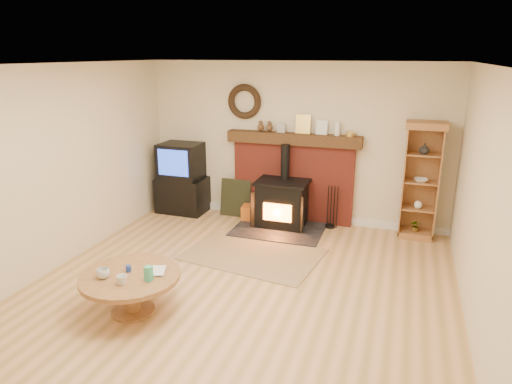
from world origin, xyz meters
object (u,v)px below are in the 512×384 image
(coffee_table, at_px, (130,282))
(wood_stove, at_px, (282,205))
(curio_cabinet, at_px, (421,181))
(tv_unit, at_px, (182,179))

(coffee_table, bearing_deg, wood_stove, 73.93)
(wood_stove, bearing_deg, curio_cabinet, 7.61)
(wood_stove, distance_m, curio_cabinet, 2.15)
(tv_unit, bearing_deg, coffee_table, -72.30)
(tv_unit, distance_m, curio_cabinet, 3.95)
(wood_stove, height_order, curio_cabinet, curio_cabinet)
(wood_stove, bearing_deg, tv_unit, 174.14)
(wood_stove, distance_m, tv_unit, 1.89)
(wood_stove, xyz_separation_m, curio_cabinet, (2.07, 0.28, 0.51))
(wood_stove, distance_m, coffee_table, 3.10)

